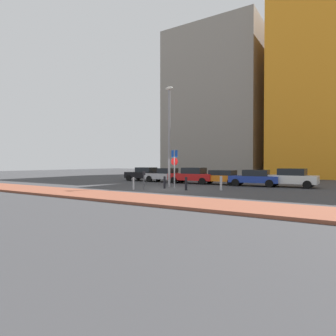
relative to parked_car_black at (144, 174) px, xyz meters
name	(u,v)px	position (x,y,z in m)	size (l,w,h in m)	color
ground_plane	(166,189)	(7.29, -6.82, -0.78)	(120.00, 120.00, 0.00)	#38383A
sidewalk_brick	(110,196)	(7.29, -13.01, -0.71)	(40.00, 3.38, 0.14)	brown
parked_car_black	(144,174)	(0.00, 0.00, 0.00)	(4.33, 2.02, 1.51)	black
parked_car_silver	(165,175)	(2.92, -0.19, -0.04)	(3.99, 1.94, 1.45)	#B7BABF
parked_car_red	(192,175)	(6.26, -0.45, 0.01)	(4.55, 2.04, 1.54)	red
parked_car_orange	(220,177)	(9.11, -0.34, -0.06)	(4.32, 2.02, 1.33)	orange
parked_car_blue	(255,178)	(12.30, -0.49, -0.04)	(4.20, 2.27, 1.41)	#1E389E
parked_car_white	(291,178)	(15.15, -0.07, 0.02)	(4.18, 2.06, 1.54)	white
parking_sign_post	(174,164)	(7.46, -5.89, 1.14)	(0.60, 0.10, 3.04)	gray
parking_meter	(144,178)	(5.82, -7.74, 0.10)	(0.18, 0.14, 1.35)	#4C4C51
street_lamp	(169,129)	(6.51, -5.16, 4.04)	(0.70, 0.36, 8.34)	gray
traffic_bollard_near	(186,184)	(9.09, -6.96, -0.29)	(0.18, 0.18, 0.98)	black
traffic_bollard_mid	(133,184)	(5.57, -8.69, -0.31)	(0.13, 0.13, 0.93)	#B7B7BC
traffic_bollard_far	(165,182)	(6.96, -6.58, -0.30)	(0.17, 0.17, 0.96)	black
traffic_bollard_edge	(221,183)	(11.26, -5.60, -0.26)	(0.18, 0.18, 1.04)	#B7B7BC
building_under_construction	(221,106)	(0.30, 21.90, 11.17)	(15.47, 15.06, 23.90)	gray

